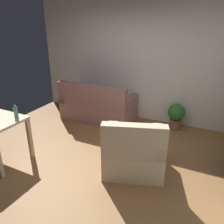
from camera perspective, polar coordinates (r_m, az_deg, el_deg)
ground_plane at (r=3.92m, az=-4.60°, el=-12.62°), size 5.20×4.40×0.02m
wall_rear at (r=5.31m, az=7.17°, el=12.49°), size 5.20×0.10×2.70m
couch at (r=5.36m, az=-3.63°, el=1.13°), size 1.67×0.84×0.92m
potted_plant at (r=5.08m, az=15.76°, el=-0.62°), size 0.36×0.36×0.57m
armchair at (r=3.59m, az=5.42°, el=-10.00°), size 1.12×1.08×0.92m
bottle_tall at (r=3.94m, az=-22.93°, el=-0.06°), size 0.06×0.06×0.21m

